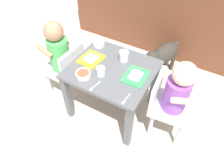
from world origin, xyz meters
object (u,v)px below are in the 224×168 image
Objects in this scene: seated_child_right at (175,92)px; cereal_bowl_left_side at (83,74)px; dining_table at (112,77)px; dog at (163,54)px; seated_child_left at (60,53)px; spoon_by_left_tray at (94,87)px; veggie_bowl_near at (99,43)px; food_tray_right at (136,76)px; food_tray_left at (91,59)px; water_cup_left at (101,72)px; water_cup_right at (124,56)px; spoon_by_right_tray at (125,100)px.

seated_child_right reaches higher than cereal_bowl_left_side.
dining_table is 0.23m from cereal_bowl_left_side.
dog is at bearing 114.16° from seated_child_right.
seated_child_left reaches higher than spoon_by_left_tray.
food_tray_right is at bearing -23.43° from veggie_bowl_near.
cereal_bowl_left_side reaches higher than food_tray_left.
dining_table is at bearing -2.26° from food_tray_left.
food_tray_right reaches higher than spoon_by_left_tray.
seated_child_right is (0.90, 0.06, -0.01)m from seated_child_left.
cereal_bowl_left_side is (-0.09, -0.07, -0.01)m from water_cup_left.
food_tray_left is 1.82× the size of spoon_by_left_tray.
seated_child_right is at bearing 5.93° from food_tray_right.
dog is 0.80m from water_cup_left.
water_cup_right is (0.03, 0.12, 0.11)m from dining_table.
seated_child_right is 0.50m from water_cup_left.
dining_table is 5.81× the size of spoon_by_right_tray.
seated_child_left reaches higher than water_cup_left.
food_tray_right is (-0.27, -0.03, 0.04)m from seated_child_right.
water_cup_left is (-0.48, -0.13, 0.06)m from seated_child_right.
cereal_bowl_left_side is at bearing -73.00° from food_tray_left.
veggie_bowl_near reaches higher than food_tray_left.
food_tray_right is (0.63, 0.03, 0.03)m from seated_child_left.
food_tray_left is (-0.63, -0.03, 0.04)m from seated_child_right.
dog is 0.66m from food_tray_right.
veggie_bowl_near is (-0.22, 0.18, 0.10)m from dining_table.
water_cup_left is at bearing -106.36° from water_cup_right.
water_cup_right is 0.81× the size of veggie_bowl_near.
water_cup_left is 0.33m from veggie_bowl_near.
veggie_bowl_near is (-0.40, 0.17, 0.01)m from food_tray_right.
dining_table is 0.87× the size of seated_child_right.
food_tray_right is (0.36, -0.00, 0.00)m from food_tray_left.
spoon_by_left_tray is (-0.19, -0.22, -0.00)m from food_tray_right.
food_tray_left and food_tray_right have the same top height.
water_cup_right is at bearing 16.63° from seated_child_left.
dining_table is at bearing 52.19° from cereal_bowl_left_side.
food_tray_left reaches higher than spoon_by_left_tray.
food_tray_left is 1.83× the size of spoon_by_right_tray.
seated_child_left is 9.43× the size of water_cup_right.
dining_table is at bearing 135.54° from spoon_by_right_tray.
food_tray_left reaches higher than dining_table.
food_tray_right is 0.22m from spoon_by_right_tray.
seated_child_left is at bearing -134.44° from dog.
water_cup_left is 0.69× the size of veggie_bowl_near.
dog is at bearing 73.51° from dining_table.
veggie_bowl_near is at bearing 166.48° from water_cup_right.
cereal_bowl_left_side is at bearing -161.00° from seated_child_right.
spoon_by_right_tray reaches higher than dining_table.
seated_child_right is 0.43m from water_cup_right.
seated_child_left is (-0.45, -0.02, 0.06)m from dining_table.
food_tray_left is at bearing 127.32° from spoon_by_left_tray.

